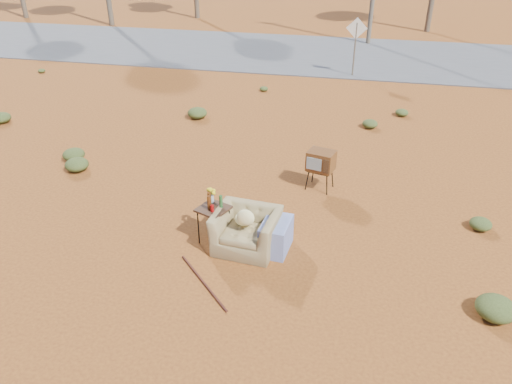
# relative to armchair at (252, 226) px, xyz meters

# --- Properties ---
(ground) EXTENTS (140.00, 140.00, 0.00)m
(ground) POSITION_rel_armchair_xyz_m (-0.11, -0.22, -0.48)
(ground) COLOR #93521D
(ground) RESTS_ON ground
(highway) EXTENTS (140.00, 7.00, 0.04)m
(highway) POSITION_rel_armchair_xyz_m (-0.11, 14.78, -0.46)
(highway) COLOR #565659
(highway) RESTS_ON ground
(armchair) EXTENTS (1.47, 0.90, 1.04)m
(armchair) POSITION_rel_armchair_xyz_m (0.00, 0.00, 0.00)
(armchair) COLOR #8F7A4E
(armchair) RESTS_ON ground
(tv_unit) EXTENTS (0.68, 0.61, 0.94)m
(tv_unit) POSITION_rel_armchair_xyz_m (1.03, 2.59, 0.22)
(tv_unit) COLOR black
(tv_unit) RESTS_ON ground
(side_table) EXTENTS (0.69, 0.69, 1.07)m
(side_table) POSITION_rel_armchair_xyz_m (-0.77, 0.09, 0.31)
(side_table) COLOR #3B2515
(side_table) RESTS_ON ground
(rusty_bar) EXTENTS (1.21, 1.27, 0.05)m
(rusty_bar) POSITION_rel_armchair_xyz_m (-0.60, -1.20, -0.46)
(rusty_bar) COLOR #4E1D14
(rusty_bar) RESTS_ON ground
(road_sign) EXTENTS (0.78, 0.06, 2.19)m
(road_sign) POSITION_rel_armchair_xyz_m (1.39, 11.78, 1.02)
(road_sign) COLOR brown
(road_sign) RESTS_ON ground
(scrub_patch) EXTENTS (17.49, 8.07, 0.33)m
(scrub_patch) POSITION_rel_armchair_xyz_m (-0.94, 4.19, -0.34)
(scrub_patch) COLOR #465224
(scrub_patch) RESTS_ON ground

